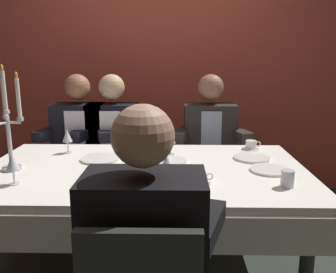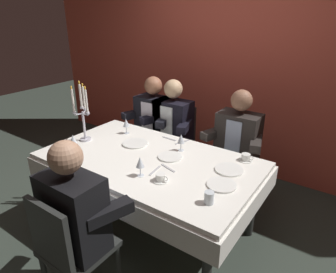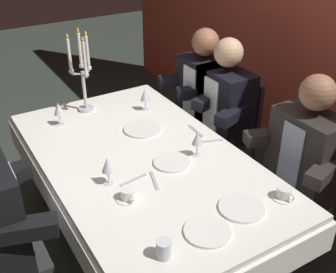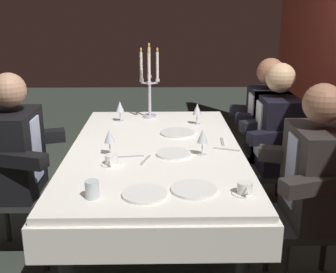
{
  "view_description": "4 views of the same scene",
  "coord_description": "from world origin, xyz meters",
  "px_view_note": "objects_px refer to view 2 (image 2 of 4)",
  "views": [
    {
      "loc": [
        0.18,
        -1.99,
        1.39
      ],
      "look_at": [
        0.14,
        0.07,
        0.91
      ],
      "focal_mm": 37.89,
      "sensor_mm": 36.0,
      "label": 1
    },
    {
      "loc": [
        1.48,
        -1.83,
        1.94
      ],
      "look_at": [
        0.14,
        0.09,
        0.95
      ],
      "focal_mm": 31.81,
      "sensor_mm": 36.0,
      "label": 2
    },
    {
      "loc": [
        1.87,
        -0.95,
        2.1
      ],
      "look_at": [
        0.15,
        0.09,
        0.93
      ],
      "focal_mm": 44.54,
      "sensor_mm": 36.0,
      "label": 3
    },
    {
      "loc": [
        2.59,
        0.03,
        1.62
      ],
      "look_at": [
        0.27,
        0.08,
        0.9
      ],
      "focal_mm": 44.98,
      "sensor_mm": 36.0,
      "label": 4
    }
  ],
  "objects_px": {
    "candelabra": "(83,115)",
    "seated_diner_0": "(154,118)",
    "wine_glass_2": "(140,163)",
    "dinner_plate_0": "(222,185)",
    "coffee_cup_1": "(161,178)",
    "dinner_plate_1": "(135,143)",
    "water_tumbler_0": "(209,198)",
    "seated_diner_1": "(173,122)",
    "coffee_cup_0": "(246,158)",
    "seated_diner_2": "(73,213)",
    "seated_diner_3": "(238,138)",
    "wine_glass_0": "(126,123)",
    "wine_glass_1": "(181,139)",
    "dining_table": "(149,170)",
    "wine_glass_3": "(73,140)",
    "dinner_plate_3": "(229,170)",
    "dinner_plate_2": "(170,157)"
  },
  "relations": [
    {
      "from": "wine_glass_2",
      "to": "dinner_plate_0",
      "type": "bearing_deg",
      "value": 21.66
    },
    {
      "from": "water_tumbler_0",
      "to": "coffee_cup_0",
      "type": "relative_size",
      "value": 0.66
    },
    {
      "from": "seated_diner_0",
      "to": "wine_glass_2",
      "type": "bearing_deg",
      "value": -57.13
    },
    {
      "from": "dining_table",
      "to": "dinner_plate_3",
      "type": "bearing_deg",
      "value": 16.44
    },
    {
      "from": "coffee_cup_0",
      "to": "seated_diner_0",
      "type": "distance_m",
      "value": 1.41
    },
    {
      "from": "coffee_cup_0",
      "to": "water_tumbler_0",
      "type": "bearing_deg",
      "value": -87.82
    },
    {
      "from": "dinner_plate_3",
      "to": "coffee_cup_0",
      "type": "xyz_separation_m",
      "value": [
        0.05,
        0.24,
        0.02
      ]
    },
    {
      "from": "wine_glass_0",
      "to": "seated_diner_3",
      "type": "xyz_separation_m",
      "value": [
        1.01,
        0.57,
        -0.12
      ]
    },
    {
      "from": "wine_glass_1",
      "to": "coffee_cup_0",
      "type": "distance_m",
      "value": 0.6
    },
    {
      "from": "dining_table",
      "to": "wine_glass_3",
      "type": "xyz_separation_m",
      "value": [
        -0.65,
        -0.29,
        0.23
      ]
    },
    {
      "from": "dinner_plate_1",
      "to": "water_tumbler_0",
      "type": "relative_size",
      "value": 2.84
    },
    {
      "from": "wine_glass_2",
      "to": "seated_diner_3",
      "type": "bearing_deg",
      "value": 74.21
    },
    {
      "from": "wine_glass_3",
      "to": "seated_diner_0",
      "type": "height_order",
      "value": "seated_diner_0"
    },
    {
      "from": "seated_diner_2",
      "to": "dinner_plate_1",
      "type": "bearing_deg",
      "value": 109.52
    },
    {
      "from": "dinner_plate_1",
      "to": "seated_diner_1",
      "type": "relative_size",
      "value": 0.2
    },
    {
      "from": "dining_table",
      "to": "wine_glass_1",
      "type": "xyz_separation_m",
      "value": [
        0.15,
        0.29,
        0.23
      ]
    },
    {
      "from": "water_tumbler_0",
      "to": "seated_diner_2",
      "type": "relative_size",
      "value": 0.07
    },
    {
      "from": "dinner_plate_1",
      "to": "dinner_plate_3",
      "type": "bearing_deg",
      "value": 2.5
    },
    {
      "from": "seated_diner_3",
      "to": "wine_glass_2",
      "type": "bearing_deg",
      "value": -105.79
    },
    {
      "from": "dining_table",
      "to": "dinner_plate_2",
      "type": "bearing_deg",
      "value": 37.85
    },
    {
      "from": "candelabra",
      "to": "wine_glass_0",
      "type": "distance_m",
      "value": 0.46
    },
    {
      "from": "dinner_plate_0",
      "to": "coffee_cup_0",
      "type": "xyz_separation_m",
      "value": [
        -0.0,
        0.49,
        0.02
      ]
    },
    {
      "from": "wine_glass_0",
      "to": "seated_diner_2",
      "type": "distance_m",
      "value": 1.36
    },
    {
      "from": "dinner_plate_0",
      "to": "wine_glass_3",
      "type": "distance_m",
      "value": 1.4
    },
    {
      "from": "candelabra",
      "to": "wine_glass_1",
      "type": "bearing_deg",
      "value": 20.52
    },
    {
      "from": "seated_diner_1",
      "to": "water_tumbler_0",
      "type": "bearing_deg",
      "value": -47.49
    },
    {
      "from": "dinner_plate_3",
      "to": "wine_glass_3",
      "type": "bearing_deg",
      "value": -159.83
    },
    {
      "from": "water_tumbler_0",
      "to": "dinner_plate_2",
      "type": "bearing_deg",
      "value": 145.68
    },
    {
      "from": "candelabra",
      "to": "seated_diner_0",
      "type": "height_order",
      "value": "candelabra"
    },
    {
      "from": "dinner_plate_0",
      "to": "seated_diner_1",
      "type": "bearing_deg",
      "value": 138.65
    },
    {
      "from": "coffee_cup_0",
      "to": "seated_diner_3",
      "type": "relative_size",
      "value": 0.11
    },
    {
      "from": "coffee_cup_1",
      "to": "candelabra",
      "type": "bearing_deg",
      "value": 169.63
    },
    {
      "from": "wine_glass_2",
      "to": "dinner_plate_1",
      "type": "bearing_deg",
      "value": 134.67
    },
    {
      "from": "dining_table",
      "to": "coffee_cup_0",
      "type": "xyz_separation_m",
      "value": [
        0.72,
        0.44,
        0.15
      ]
    },
    {
      "from": "wine_glass_1",
      "to": "dining_table",
      "type": "bearing_deg",
      "value": -117.67
    },
    {
      "from": "candelabra",
      "to": "coffee_cup_1",
      "type": "relative_size",
      "value": 4.55
    },
    {
      "from": "water_tumbler_0",
      "to": "seated_diner_2",
      "type": "xyz_separation_m",
      "value": [
        -0.67,
        -0.59,
        -0.05
      ]
    },
    {
      "from": "dinner_plate_1",
      "to": "wine_glass_1",
      "type": "height_order",
      "value": "wine_glass_1"
    },
    {
      "from": "seated_diner_3",
      "to": "wine_glass_0",
      "type": "bearing_deg",
      "value": -150.64
    },
    {
      "from": "water_tumbler_0",
      "to": "seated_diner_2",
      "type": "height_order",
      "value": "seated_diner_2"
    },
    {
      "from": "dinner_plate_2",
      "to": "seated_diner_2",
      "type": "distance_m",
      "value": 1.0
    },
    {
      "from": "seated_diner_0",
      "to": "wine_glass_3",
      "type": "bearing_deg",
      "value": -91.53
    },
    {
      "from": "coffee_cup_0",
      "to": "seated_diner_2",
      "type": "relative_size",
      "value": 0.11
    },
    {
      "from": "dinner_plate_2",
      "to": "wine_glass_2",
      "type": "distance_m",
      "value": 0.41
    },
    {
      "from": "water_tumbler_0",
      "to": "seated_diner_3",
      "type": "relative_size",
      "value": 0.07
    },
    {
      "from": "dinner_plate_1",
      "to": "water_tumbler_0",
      "type": "distance_m",
      "value": 1.14
    },
    {
      "from": "dinner_plate_0",
      "to": "wine_glass_2",
      "type": "relative_size",
      "value": 1.36
    },
    {
      "from": "dining_table",
      "to": "seated_diner_0",
      "type": "xyz_separation_m",
      "value": [
        -0.62,
        0.89,
        0.11
      ]
    },
    {
      "from": "seated_diner_0",
      "to": "seated_diner_3",
      "type": "relative_size",
      "value": 1.0
    },
    {
      "from": "candelabra",
      "to": "seated_diner_3",
      "type": "xyz_separation_m",
      "value": [
        1.23,
        0.94,
        -0.27
      ]
    }
  ]
}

